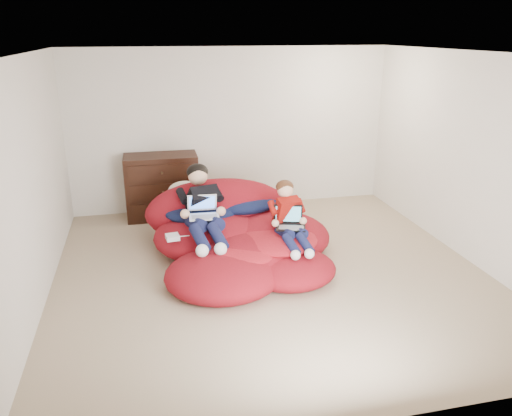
{
  "coord_description": "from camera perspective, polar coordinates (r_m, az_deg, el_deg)",
  "views": [
    {
      "loc": [
        -1.36,
        -5.16,
        2.72
      ],
      "look_at": [
        -0.1,
        0.36,
        0.7
      ],
      "focal_mm": 35.0,
      "sensor_mm": 36.0,
      "label": 1
    }
  ],
  "objects": [
    {
      "name": "room_shell",
      "position": [
        5.89,
        1.7,
        -5.48
      ],
      "size": [
        5.1,
        5.1,
        2.77
      ],
      "color": "tan",
      "rests_on": "ground"
    },
    {
      "name": "dresser",
      "position": [
        7.71,
        -10.68,
        2.44
      ],
      "size": [
        1.08,
        0.61,
        0.97
      ],
      "color": "black",
      "rests_on": "ground"
    },
    {
      "name": "beanbag_pile",
      "position": [
        6.34,
        -2.19,
        -3.16
      ],
      "size": [
        2.34,
        2.44,
        0.92
      ],
      "color": "maroon",
      "rests_on": "ground"
    },
    {
      "name": "cream_pillow",
      "position": [
        6.98,
        -8.22,
        1.92
      ],
      "size": [
        0.45,
        0.29,
        0.29
      ],
      "primitive_type": "ellipsoid",
      "color": "silver",
      "rests_on": "beanbag_pile"
    },
    {
      "name": "older_boy",
      "position": [
        6.22,
        -6.2,
        0.49
      ],
      "size": [
        0.47,
        1.37,
        0.77
      ],
      "color": "black",
      "rests_on": "beanbag_pile"
    },
    {
      "name": "younger_boy",
      "position": [
        5.98,
        3.81,
        -0.85
      ],
      "size": [
        0.36,
        0.92,
        0.7
      ],
      "color": "#9F140E",
      "rests_on": "beanbag_pile"
    },
    {
      "name": "laptop_white",
      "position": [
        6.12,
        -6.05,
        -0.27
      ],
      "size": [
        0.37,
        0.38,
        0.25
      ],
      "color": "white",
      "rests_on": "older_boy"
    },
    {
      "name": "laptop_black",
      "position": [
        5.98,
        3.87,
        -1.54
      ],
      "size": [
        0.4,
        0.36,
        0.26
      ],
      "color": "black",
      "rests_on": "younger_boy"
    },
    {
      "name": "power_adapter",
      "position": [
        5.97,
        -9.52,
        -3.3
      ],
      "size": [
        0.17,
        0.17,
        0.06
      ],
      "primitive_type": "cube",
      "rotation": [
        0.0,
        0.0,
        0.13
      ],
      "color": "white",
      "rests_on": "beanbag_pile"
    }
  ]
}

